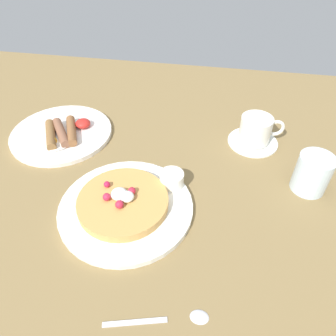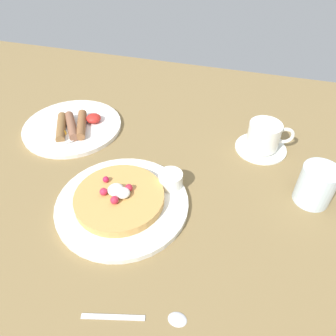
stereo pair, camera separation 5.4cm
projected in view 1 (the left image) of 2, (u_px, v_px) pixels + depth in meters
ground_plane at (153, 201)px, 0.65m from camera, size 2.05×1.25×0.03m
pancake_plate at (126, 208)px, 0.61m from camera, size 0.26×0.26×0.01m
pancake_with_berries at (123, 201)px, 0.60m from camera, size 0.17×0.17×0.04m
syrup_ramekin at (172, 179)px, 0.64m from camera, size 0.05×0.05×0.03m
breakfast_plate at (62, 133)px, 0.79m from camera, size 0.25×0.25×0.01m
fried_breakfast at (63, 133)px, 0.77m from camera, size 0.11×0.13×0.02m
coffee_saucer at (253, 141)px, 0.77m from camera, size 0.12×0.12×0.01m
coffee_cup at (256, 129)px, 0.74m from camera, size 0.11×0.07×0.06m
teaspoon at (175, 318)px, 0.46m from camera, size 0.15×0.05×0.01m
water_glass at (312, 173)px, 0.63m from camera, size 0.07×0.07×0.08m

